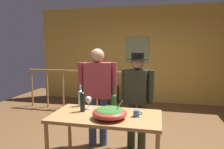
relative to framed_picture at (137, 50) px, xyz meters
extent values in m
plane|color=brown|center=(0.11, -2.92, -1.55)|extent=(8.22, 8.22, 0.00)
cube|color=gold|center=(0.11, 0.06, -0.14)|extent=(6.32, 0.10, 2.83)
cube|color=gray|center=(0.00, 0.00, 0.00)|extent=(0.69, 0.03, 0.75)
cylinder|color=#B2844C|center=(-2.80, -1.13, -1.06)|extent=(0.04, 0.04, 0.99)
cylinder|color=#B2844C|center=(-2.33, -1.13, -1.06)|extent=(0.04, 0.04, 0.99)
cylinder|color=#B2844C|center=(-1.86, -1.13, -1.06)|extent=(0.04, 0.04, 0.99)
cylinder|color=#B2844C|center=(-1.39, -1.13, -1.06)|extent=(0.04, 0.04, 0.99)
cylinder|color=#B2844C|center=(-0.92, -1.13, -1.06)|extent=(0.04, 0.04, 0.99)
cylinder|color=#B2844C|center=(-0.45, -1.13, -1.06)|extent=(0.04, 0.04, 0.99)
cylinder|color=#B2844C|center=(0.02, -1.13, -1.06)|extent=(0.04, 0.04, 0.99)
cube|color=#B2844C|center=(-1.39, -1.13, -0.53)|extent=(2.90, 0.07, 0.05)
cube|color=#B2844C|center=(0.02, -1.13, -1.01)|extent=(0.10, 0.10, 1.09)
cube|color=#38281E|center=(-0.98, -0.29, -1.31)|extent=(0.90, 0.40, 0.48)
cube|color=black|center=(-0.98, -0.29, -1.06)|extent=(0.20, 0.12, 0.02)
cylinder|color=black|center=(-0.98, -0.29, -1.01)|extent=(0.03, 0.03, 0.08)
cube|color=black|center=(-0.98, -0.32, -0.82)|extent=(0.51, 0.06, 0.30)
cube|color=black|center=(-0.98, -0.35, -0.82)|extent=(0.47, 0.01, 0.27)
cube|color=#B2844C|center=(-0.01, -3.70, -0.79)|extent=(1.40, 0.74, 0.04)
cylinder|color=#B2844C|center=(-0.67, -3.37, -1.18)|extent=(0.05, 0.05, 0.75)
cylinder|color=#B2844C|center=(0.65, -3.37, -1.18)|extent=(0.05, 0.05, 0.75)
ellipsoid|color=#CC3D2D|center=(0.07, -3.82, -0.70)|extent=(0.43, 0.43, 0.13)
ellipsoid|color=#38702D|center=(0.07, -3.82, -0.67)|extent=(0.35, 0.35, 0.06)
cylinder|color=silver|center=(0.15, -3.82, -0.64)|extent=(0.16, 0.01, 0.22)
cylinder|color=silver|center=(-0.31, -3.50, -0.76)|extent=(0.08, 0.08, 0.01)
cylinder|color=silver|center=(-0.31, -3.50, -0.72)|extent=(0.01, 0.01, 0.09)
ellipsoid|color=silver|center=(-0.31, -3.50, -0.63)|extent=(0.09, 0.09, 0.10)
cylinder|color=#1E5628|center=(0.05, -3.47, -0.67)|extent=(0.07, 0.07, 0.20)
cone|color=#1E5628|center=(0.05, -3.47, -0.55)|extent=(0.07, 0.07, 0.03)
cylinder|color=#1E5628|center=(0.05, -3.47, -0.49)|extent=(0.03, 0.03, 0.09)
cylinder|color=black|center=(-0.35, -3.64, -0.64)|extent=(0.07, 0.07, 0.25)
cone|color=black|center=(-0.35, -3.64, -0.50)|extent=(0.07, 0.07, 0.03)
cylinder|color=black|center=(-0.35, -3.64, -0.44)|extent=(0.02, 0.02, 0.08)
cylinder|color=silver|center=(-0.47, -3.40, -0.66)|extent=(0.07, 0.07, 0.22)
cone|color=silver|center=(-0.47, -3.40, -0.53)|extent=(0.07, 0.07, 0.03)
cylinder|color=silver|center=(-0.47, -3.40, -0.49)|extent=(0.03, 0.03, 0.07)
cylinder|color=#3866B2|center=(0.38, -3.68, -0.73)|extent=(0.07, 0.07, 0.08)
torus|color=#3866B2|center=(0.43, -3.68, -0.72)|extent=(0.05, 0.01, 0.05)
cylinder|color=#3D5684|center=(-0.25, -2.96, -1.14)|extent=(0.13, 0.13, 0.82)
cylinder|color=#3D5684|center=(-0.42, -3.00, -1.14)|extent=(0.13, 0.13, 0.82)
cube|color=#9E3842|center=(-0.34, -2.98, -0.44)|extent=(0.48, 0.32, 0.58)
cylinder|color=#9E3842|center=(-0.08, -2.91, -0.43)|extent=(0.09, 0.09, 0.55)
cylinder|color=#9E3842|center=(-0.60, -3.05, -0.43)|extent=(0.09, 0.09, 0.55)
sphere|color=tan|center=(-0.34, -2.98, -0.04)|extent=(0.23, 0.23, 0.23)
cylinder|color=#2D3323|center=(0.40, -3.00, -1.17)|extent=(0.13, 0.13, 0.76)
cylinder|color=#2D3323|center=(0.23, -2.96, -1.17)|extent=(0.13, 0.13, 0.76)
cube|color=#2D3323|center=(0.31, -2.98, -0.52)|extent=(0.39, 0.30, 0.54)
cylinder|color=#2D3323|center=(0.53, -3.04, -0.51)|extent=(0.09, 0.09, 0.51)
cylinder|color=#2D3323|center=(0.10, -2.93, -0.51)|extent=(0.09, 0.09, 0.51)
sphere|color=tan|center=(0.31, -2.98, -0.15)|extent=(0.21, 0.21, 0.21)
cylinder|color=black|center=(0.31, -2.98, -0.09)|extent=(0.34, 0.34, 0.01)
cylinder|color=black|center=(0.31, -2.98, -0.04)|extent=(0.20, 0.20, 0.10)
camera|label=1|loc=(0.64, -6.20, 0.10)|focal=33.39mm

